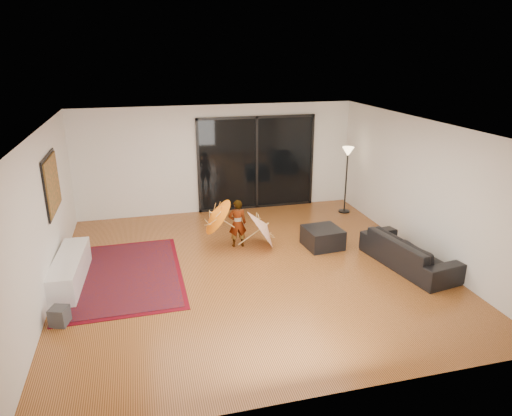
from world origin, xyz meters
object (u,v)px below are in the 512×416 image
object	(u,v)px
media_console	(70,270)
sofa	(409,252)
ottoman	(323,237)
child	(237,223)

from	to	relation	value
media_console	sofa	xyz separation A→B (m)	(6.20, -0.89, 0.04)
media_console	sofa	bearing A→B (deg)	-5.05
ottoman	child	distance (m)	1.82
media_console	child	world-z (taller)	child
media_console	ottoman	distance (m)	4.98
sofa	ottoman	bearing A→B (deg)	34.64
sofa	ottoman	world-z (taller)	sofa
ottoman	child	bearing A→B (deg)	164.85
sofa	media_console	bearing A→B (deg)	72.31
media_console	child	bearing A→B (deg)	17.91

